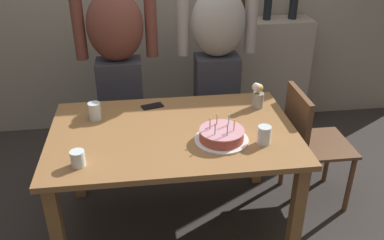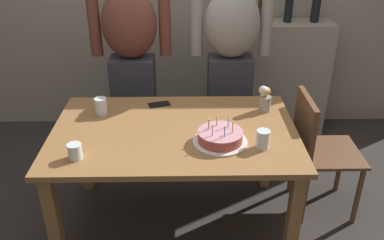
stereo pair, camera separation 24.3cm
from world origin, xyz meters
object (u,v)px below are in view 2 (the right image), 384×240
object	(u,v)px
person_man_bearded	(132,63)
person_woman_cardigan	(230,63)
birthday_cake	(220,137)
water_glass_far	(263,139)
flower_vase	(265,98)
dining_chair	(316,146)
cell_phone	(159,104)
water_glass_near	(75,151)
water_glass_side	(101,106)

from	to	relation	value
person_man_bearded	person_woman_cardigan	distance (m)	0.76
birthday_cake	water_glass_far	distance (m)	0.24
flower_vase	dining_chair	distance (m)	0.49
birthday_cake	cell_phone	distance (m)	0.63
water_glass_far	dining_chair	size ratio (longest dim) A/B	0.13
birthday_cake	water_glass_far	xyz separation A→B (m)	(0.24, -0.06, 0.02)
cell_phone	person_man_bearded	distance (m)	0.52
birthday_cake	person_man_bearded	size ratio (longest dim) A/B	0.19
water_glass_near	cell_phone	world-z (taller)	water_glass_near
water_glass_far	dining_chair	xyz separation A→B (m)	(0.45, 0.38, -0.28)
water_glass_far	person_woman_cardigan	bearing A→B (deg)	94.82
water_glass_near	person_man_bearded	xyz separation A→B (m)	(0.19, 1.11, 0.09)
birthday_cake	water_glass_side	bearing A→B (deg)	153.64
birthday_cake	water_glass_far	size ratio (longest dim) A/B	2.88
flower_vase	water_glass_side	bearing A→B (deg)	-178.17
person_woman_cardigan	dining_chair	bearing A→B (deg)	129.82
water_glass_near	water_glass_side	world-z (taller)	water_glass_side
dining_chair	birthday_cake	bearing A→B (deg)	114.80
water_glass_near	cell_phone	distance (m)	0.78
flower_vase	birthday_cake	bearing A→B (deg)	-128.57
person_man_bearded	person_woman_cardigan	bearing A→B (deg)	-180.00
flower_vase	person_man_bearded	bearing A→B (deg)	149.33
water_glass_near	flower_vase	bearing A→B (deg)	26.37
person_man_bearded	dining_chair	xyz separation A→B (m)	(1.29, -0.64, -0.36)
cell_phone	person_man_bearded	xyz separation A→B (m)	(-0.23, 0.45, 0.13)
cell_phone	flower_vase	distance (m)	0.72
water_glass_side	person_man_bearded	world-z (taller)	person_man_bearded
birthday_cake	dining_chair	xyz separation A→B (m)	(0.68, 0.32, -0.26)
water_glass_near	dining_chair	xyz separation A→B (m)	(1.48, 0.47, -0.27)
water_glass_near	birthday_cake	bearing A→B (deg)	10.70
birthday_cake	person_man_bearded	bearing A→B (deg)	122.40
flower_vase	person_man_bearded	distance (m)	1.08
birthday_cake	cell_phone	bearing A→B (deg)	127.02
water_glass_side	cell_phone	world-z (taller)	water_glass_side
water_glass_far	person_man_bearded	size ratio (longest dim) A/B	0.07
person_woman_cardigan	person_man_bearded	bearing A→B (deg)	0.00
water_glass_side	dining_chair	world-z (taller)	dining_chair
water_glass_side	dining_chair	xyz separation A→B (m)	(1.43, -0.05, -0.28)
water_glass_near	dining_chair	distance (m)	1.58
person_man_bearded	dining_chair	bearing A→B (deg)	153.60
dining_chair	water_glass_side	bearing A→B (deg)	87.81
person_man_bearded	water_glass_near	bearing A→B (deg)	80.22
water_glass_near	water_glass_far	bearing A→B (deg)	5.03
water_glass_near	dining_chair	bearing A→B (deg)	17.48
birthday_cake	cell_phone	world-z (taller)	birthday_cake
flower_vase	person_woman_cardigan	world-z (taller)	person_woman_cardigan
water_glass_side	flower_vase	distance (m)	1.07
water_glass_far	water_glass_near	bearing A→B (deg)	-174.97
person_woman_cardigan	dining_chair	xyz separation A→B (m)	(0.53, -0.64, -0.36)
water_glass_side	cell_phone	xyz separation A→B (m)	(0.37, 0.13, -0.05)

